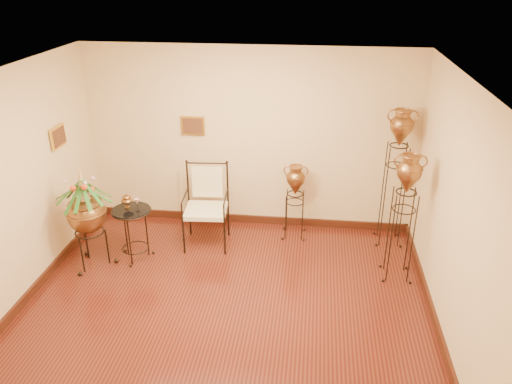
# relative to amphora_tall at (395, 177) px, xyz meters

# --- Properties ---
(ground) EXTENTS (5.00, 5.00, 0.00)m
(ground) POSITION_rel_amphora_tall_xyz_m (-2.15, -2.15, -1.05)
(ground) COLOR #571F14
(ground) RESTS_ON ground
(room_shell) EXTENTS (5.02, 5.02, 2.81)m
(room_shell) POSITION_rel_amphora_tall_xyz_m (-2.16, -2.14, 0.68)
(room_shell) COLOR beige
(room_shell) RESTS_ON ground
(amphora_tall) EXTENTS (0.54, 0.54, 2.06)m
(amphora_tall) POSITION_rel_amphora_tall_xyz_m (0.00, 0.00, 0.00)
(amphora_tall) COLOR black
(amphora_tall) RESTS_ON ground
(amphora_mid) EXTENTS (0.50, 0.50, 1.76)m
(amphora_mid) POSITION_rel_amphora_tall_xyz_m (-0.00, -0.92, -0.16)
(amphora_mid) COLOR black
(amphora_mid) RESTS_ON ground
(amphora_short) EXTENTS (0.42, 0.42, 1.17)m
(amphora_short) POSITION_rel_amphora_tall_xyz_m (-1.42, 0.00, -0.47)
(amphora_short) COLOR black
(amphora_short) RESTS_ON ground
(planter_urn) EXTENTS (0.98, 0.98, 1.50)m
(planter_urn) POSITION_rel_amphora_tall_xyz_m (-4.14, -1.16, -0.21)
(planter_urn) COLOR black
(planter_urn) RESTS_ON ground
(armchair) EXTENTS (0.73, 0.68, 1.21)m
(armchair) POSITION_rel_amphora_tall_xyz_m (-2.69, -0.42, -0.45)
(armchair) COLOR black
(armchair) RESTS_ON ground
(side_table) EXTENTS (0.62, 0.62, 0.97)m
(side_table) POSITION_rel_amphora_tall_xyz_m (-3.62, -0.91, -0.65)
(side_table) COLOR black
(side_table) RESTS_ON ground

